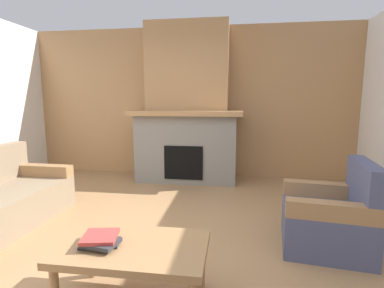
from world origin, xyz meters
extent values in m
plane|color=#9E754C|center=(0.00, 0.00, 0.00)|extent=(9.00, 9.00, 0.00)
cube|color=#A87A4C|center=(0.00, 3.00, 1.35)|extent=(6.00, 0.12, 2.70)
cube|color=gray|center=(0.00, 2.59, 0.57)|extent=(1.70, 0.70, 1.15)
cube|color=black|center=(0.00, 2.26, 0.38)|extent=(0.64, 0.08, 0.56)
cube|color=#A87A4C|center=(0.00, 2.54, 1.19)|extent=(1.90, 0.82, 0.08)
cube|color=#A87A4C|center=(0.00, 2.69, 1.97)|extent=(1.40, 0.50, 1.47)
cube|color=#997047|center=(-1.73, 1.08, 0.48)|extent=(0.84, 0.19, 0.15)
cube|color=#474C6B|center=(1.69, 0.43, 0.20)|extent=(0.85, 0.85, 0.40)
cube|color=#474C6B|center=(1.99, 0.39, 0.62)|extent=(0.24, 0.77, 0.45)
cube|color=#997047|center=(1.73, 0.74, 0.48)|extent=(0.77, 0.24, 0.15)
cube|color=#997047|center=(1.65, 0.12, 0.48)|extent=(0.77, 0.24, 0.15)
cube|color=#997047|center=(0.14, -0.58, 0.41)|extent=(1.00, 0.60, 0.05)
cylinder|color=#997047|center=(-0.30, -0.34, 0.19)|extent=(0.06, 0.06, 0.38)
cylinder|color=#997047|center=(0.58, -0.34, 0.19)|extent=(0.06, 0.06, 0.38)
cube|color=#2D2D33|center=(-0.09, -0.61, 0.44)|extent=(0.28, 0.20, 0.02)
cube|color=#2D2D33|center=(-0.06, -0.64, 0.46)|extent=(0.25, 0.21, 0.03)
cube|color=#B23833|center=(-0.08, -0.61, 0.49)|extent=(0.26, 0.26, 0.02)
camera|label=1|loc=(0.79, -2.34, 1.40)|focal=26.91mm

